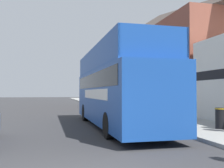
# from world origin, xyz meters

# --- Properties ---
(ground_plane) EXTENTS (144.00, 144.00, 0.00)m
(ground_plane) POSITION_xyz_m (0.00, 21.00, 0.00)
(ground_plane) COLOR #333335
(sidewalk) EXTENTS (3.86, 108.00, 0.14)m
(sidewalk) POSITION_xyz_m (6.84, 18.00, 0.07)
(sidewalk) COLOR #999993
(sidewalk) RESTS_ON ground_plane
(brick_terrace_rear) EXTENTS (6.00, 24.03, 10.69)m
(brick_terrace_rear) POSITION_xyz_m (11.77, 22.98, 5.34)
(brick_terrace_rear) COLOR brown
(brick_terrace_rear) RESTS_ON ground_plane
(tour_bus) EXTENTS (2.63, 11.02, 4.01)m
(tour_bus) POSITION_xyz_m (2.90, 8.22, 1.84)
(tour_bus) COLOR #19479E
(tour_bus) RESTS_ON ground_plane
(parked_car_ahead_of_bus) EXTENTS (1.91, 4.52, 1.55)m
(parked_car_ahead_of_bus) POSITION_xyz_m (3.82, 15.94, 0.72)
(parked_car_ahead_of_bus) COLOR silver
(parked_car_ahead_of_bus) RESTS_ON ground_plane
(lamp_post_nearest) EXTENTS (0.35, 0.35, 4.60)m
(lamp_post_nearest) POSITION_xyz_m (5.44, 5.88, 3.32)
(lamp_post_nearest) COLOR black
(lamp_post_nearest) RESTS_ON sidewalk
(lamp_post_second) EXTENTS (0.35, 0.35, 4.52)m
(lamp_post_second) POSITION_xyz_m (5.50, 14.77, 3.27)
(lamp_post_second) COLOR black
(lamp_post_second) RESTS_ON sidewalk
(litter_bin) EXTENTS (0.48, 0.48, 0.95)m
(litter_bin) POSITION_xyz_m (7.09, 5.45, 0.64)
(litter_bin) COLOR black
(litter_bin) RESTS_ON sidewalk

